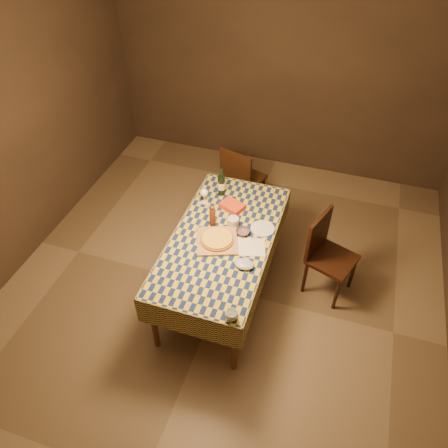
# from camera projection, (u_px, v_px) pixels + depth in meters

# --- Properties ---
(room) EXTENTS (5.00, 5.10, 2.70)m
(room) POSITION_uv_depth(u_px,v_px,m) (222.00, 189.00, 3.74)
(room) COLOR brown
(room) RESTS_ON ground
(dining_table) EXTENTS (0.94, 1.84, 0.77)m
(dining_table) POSITION_uv_depth(u_px,v_px,m) (222.00, 243.00, 4.19)
(dining_table) COLOR brown
(dining_table) RESTS_ON ground
(cutting_board) EXTENTS (0.48, 0.48, 0.02)m
(cutting_board) POSITION_uv_depth(u_px,v_px,m) (217.00, 241.00, 4.08)
(cutting_board) COLOR #A4754D
(cutting_board) RESTS_ON dining_table
(pizza) EXTENTS (0.34, 0.34, 0.03)m
(pizza) POSITION_uv_depth(u_px,v_px,m) (217.00, 239.00, 4.06)
(pizza) COLOR #8F5617
(pizza) RESTS_ON cutting_board
(pepper_mill) EXTENTS (0.07, 0.07, 0.24)m
(pepper_mill) POSITION_uv_depth(u_px,v_px,m) (212.00, 216.00, 4.18)
(pepper_mill) COLOR #4F2212
(pepper_mill) RESTS_ON dining_table
(bowl) EXTENTS (0.16, 0.16, 0.04)m
(bowl) POSITION_uv_depth(u_px,v_px,m) (243.00, 232.00, 4.16)
(bowl) COLOR #5B444C
(bowl) RESTS_ON dining_table
(wine_glass) EXTENTS (0.08, 0.08, 0.17)m
(wine_glass) POSITION_uv_depth(u_px,v_px,m) (204.00, 193.00, 4.43)
(wine_glass) COLOR white
(wine_glass) RESTS_ON dining_table
(wine_bottle) EXTENTS (0.10, 0.10, 0.32)m
(wine_bottle) POSITION_uv_depth(u_px,v_px,m) (221.00, 185.00, 4.54)
(wine_bottle) COLOR black
(wine_bottle) RESTS_ON dining_table
(deli_tub) EXTENTS (0.13, 0.13, 0.09)m
(deli_tub) POSITION_uv_depth(u_px,v_px,m) (233.00, 222.00, 4.23)
(deli_tub) COLOR #B7BDBE
(deli_tub) RESTS_ON dining_table
(takeout_container) EXTENTS (0.27, 0.24, 0.06)m
(takeout_container) POSITION_uv_depth(u_px,v_px,m) (232.00, 206.00, 4.43)
(takeout_container) COLOR #C13D19
(takeout_container) RESTS_ON dining_table
(white_plate) EXTENTS (0.30, 0.30, 0.01)m
(white_plate) POSITION_uv_depth(u_px,v_px,m) (263.00, 229.00, 4.21)
(white_plate) COLOR silver
(white_plate) RESTS_ON dining_table
(tumbler) EXTENTS (0.11, 0.11, 0.08)m
(tumbler) POSITION_uv_depth(u_px,v_px,m) (232.00, 315.00, 3.43)
(tumbler) COLOR silver
(tumbler) RESTS_ON dining_table
(flour_patch) EXTENTS (0.35, 0.30, 0.00)m
(flour_patch) POSITION_uv_depth(u_px,v_px,m) (249.00, 247.00, 4.04)
(flour_patch) COLOR silver
(flour_patch) RESTS_ON dining_table
(flour_bag) EXTENTS (0.20, 0.17, 0.05)m
(flour_bag) POSITION_uv_depth(u_px,v_px,m) (244.00, 264.00, 3.85)
(flour_bag) COLOR #9FA4CB
(flour_bag) RESTS_ON dining_table
(chair_far) EXTENTS (0.53, 0.53, 0.93)m
(chair_far) POSITION_uv_depth(u_px,v_px,m) (240.00, 177.00, 5.24)
(chair_far) COLOR black
(chair_far) RESTS_ON ground
(chair_right) EXTENTS (0.54, 0.54, 0.93)m
(chair_right) POSITION_uv_depth(u_px,v_px,m) (326.00, 251.00, 4.34)
(chair_right) COLOR black
(chair_right) RESTS_ON ground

